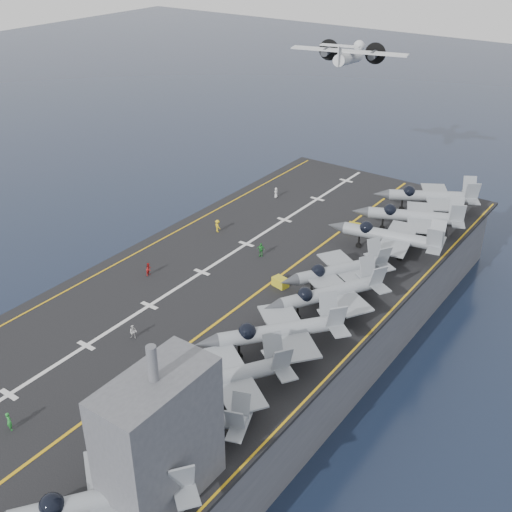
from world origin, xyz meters
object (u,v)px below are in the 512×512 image
Objects in this scene: island_superstructure at (158,425)px; tow_cart_a at (179,364)px; fighter_jet_0 at (102,498)px; transport_plane at (348,58)px.

island_superstructure is 7.26× the size of tow_cart_a.
island_superstructure reaches higher than tow_cart_a.
transport_plane is (-26.21, 85.83, 15.75)m from fighter_jet_0.
tow_cart_a is at bearing 114.75° from fighter_jet_0.
transport_plane is (-27.94, 80.97, 11.12)m from island_superstructure.
island_superstructure is 0.75× the size of fighter_jet_0.
island_superstructure is 86.38m from transport_plane.
tow_cart_a is (-9.96, 12.99, -6.97)m from island_superstructure.
fighter_jet_0 is (-1.73, -4.86, -4.63)m from island_superstructure.
fighter_jet_0 is 19.79m from tow_cart_a.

